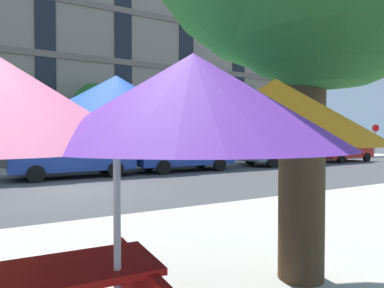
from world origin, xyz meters
The scene contains 11 objects.
ground_plane centered at (0.00, 0.00, 0.00)m, with size 120.00×120.00×0.00m, color #424244.
sidewalk_far centered at (0.00, 6.80, 0.06)m, with size 56.00×3.60×0.12m, color #B2ADA3.
apartment_building centered at (0.00, 14.99, 6.40)m, with size 40.31×12.08×12.80m.
pickup_blue centered at (0.25, 3.70, 1.03)m, with size 5.10×2.12×2.20m.
pickup_blue_midblock centered at (5.69, 3.70, 1.03)m, with size 5.10×2.12×2.20m.
pickup_gray_midblock centered at (12.92, 3.70, 1.03)m, with size 5.10×2.12×2.20m.
sedan_red centered at (18.45, 3.70, 0.95)m, with size 4.40×1.98×1.78m.
stop_sign centered at (28.16, 7.40, 1.88)m, with size 0.07×0.68×2.82m.
street_tree_middle centered at (2.38, 7.54, 3.49)m, with size 2.56×2.56×4.73m.
street_tree_right centered at (12.54, 7.30, 3.81)m, with size 3.18×3.12×5.40m.
patio_umbrella centered at (-1.48, -9.00, 2.04)m, with size 3.99×3.99×2.35m.
Camera 1 is at (-2.31, -11.69, 1.87)m, focal length 31.84 mm.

